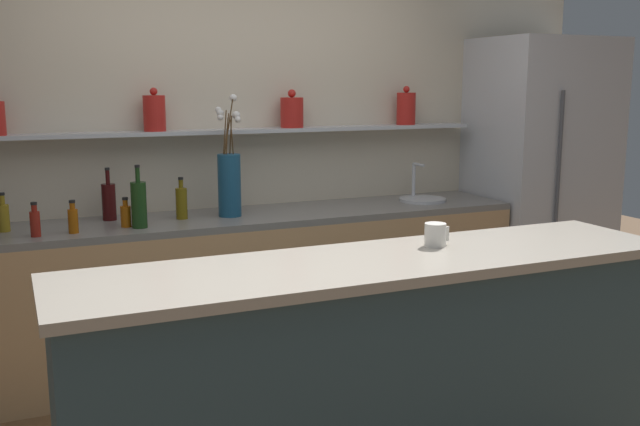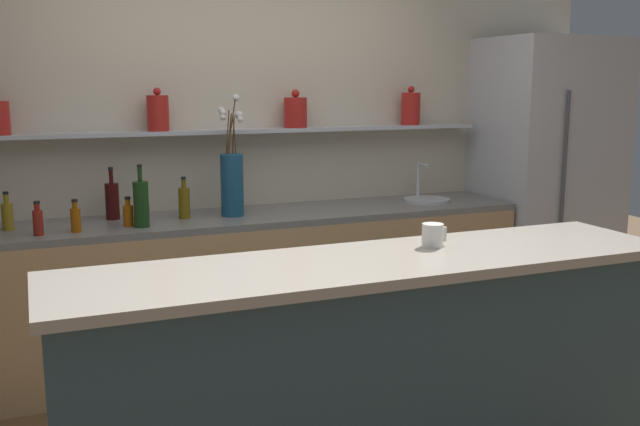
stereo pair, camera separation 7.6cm
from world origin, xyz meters
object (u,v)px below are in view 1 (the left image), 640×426
object	(u,v)px
refrigerator	(539,182)
bottle_oil_0	(3,217)
bottle_wine_2	(109,201)
sink_fixture	(422,198)
bottle_sauce_4	(73,219)
bottle_oil_3	(182,202)
flower_vase	(229,181)
bottle_sauce_6	(126,215)
coffee_mug	(435,235)
bottle_wine_5	(139,204)
bottle_sauce_1	(35,222)

from	to	relation	value
refrigerator	bottle_oil_0	size ratio (longest dim) A/B	9.57
bottle_oil_0	bottle_wine_2	bearing A→B (deg)	11.18
sink_fixture	bottle_sauce_4	distance (m)	2.24
refrigerator	bottle_oil_3	world-z (taller)	refrigerator
flower_vase	bottle_oil_0	bearing A→B (deg)	177.88
sink_fixture	bottle_oil_3	bearing A→B (deg)	179.61
bottle_sauce_6	coffee_mug	distance (m)	1.80
bottle_oil_0	bottle_sauce_4	bearing A→B (deg)	-29.79
sink_fixture	bottle_oil_3	size ratio (longest dim) A/B	1.27
bottle_oil_0	bottle_sauce_4	xyz separation A→B (m)	(0.33, -0.19, -0.01)
bottle_oil_0	bottle_oil_3	size ratio (longest dim) A/B	0.86
bottle_oil_3	bottle_sauce_6	world-z (taller)	bottle_oil_3
sink_fixture	bottle_sauce_4	world-z (taller)	sink_fixture
bottle_oil_3	bottle_sauce_4	size ratio (longest dim) A/B	1.38
bottle_oil_3	bottle_sauce_4	world-z (taller)	bottle_oil_3
refrigerator	bottle_wine_2	distance (m)	2.97
bottle_oil_0	bottle_wine_5	xyz separation A→B (m)	(0.68, -0.18, 0.05)
flower_vase	bottle_oil_0	xyz separation A→B (m)	(-1.23, 0.05, -0.13)
refrigerator	flower_vase	size ratio (longest dim) A/B	2.80
sink_fixture	bottle_sauce_6	xyz separation A→B (m)	(-1.96, -0.10, 0.04)
flower_vase	bottle_sauce_1	bearing A→B (deg)	-171.72
bottle_sauce_6	bottle_oil_3	bearing A→B (deg)	18.73
refrigerator	bottle_wine_5	distance (m)	2.84
flower_vase	bottle_oil_3	bearing A→B (deg)	174.83
bottle_wine_5	bottle_oil_0	bearing A→B (deg)	164.87
bottle_oil_3	coffee_mug	bearing A→B (deg)	-65.24
bottle_wine_2	bottle_wine_5	distance (m)	0.32
bottle_oil_0	bottle_oil_3	xyz separation A→B (m)	(0.95, -0.02, 0.02)
sink_fixture	coffee_mug	distance (m)	1.80
refrigerator	bottle_sauce_6	xyz separation A→B (m)	(-2.90, -0.05, -0.02)
bottle_wine_2	bottle_wine_5	size ratio (longest dim) A/B	0.88
sink_fixture	bottle_wine_2	xyz separation A→B (m)	(-2.01, 0.14, 0.09)
bottle_sauce_4	refrigerator	bearing A→B (deg)	2.02
bottle_oil_3	flower_vase	bearing A→B (deg)	-5.17
bottle_oil_3	bottle_sauce_4	distance (m)	0.64
flower_vase	bottle_wine_5	distance (m)	0.58
bottle_oil_0	coffee_mug	bearing A→B (deg)	-43.51
bottle_sauce_1	coffee_mug	world-z (taller)	coffee_mug
bottle_wine_5	flower_vase	bearing A→B (deg)	14.01
bottle_sauce_4	coffee_mug	distance (m)	1.93
bottle_sauce_6	bottle_oil_0	bearing A→B (deg)	167.72
bottle_oil_3	coffee_mug	world-z (taller)	bottle_oil_3
refrigerator	bottle_wine_2	xyz separation A→B (m)	(-2.96, 0.19, 0.03)
flower_vase	refrigerator	bearing A→B (deg)	-0.85
bottle_oil_0	bottle_wine_5	bearing A→B (deg)	-15.13
bottle_oil_3	bottle_sauce_6	bearing A→B (deg)	-161.27
refrigerator	bottle_sauce_1	size ratio (longest dim) A/B	11.16
bottle_wine_2	bottle_oil_3	distance (m)	0.41
sink_fixture	bottle_sauce_4	bearing A→B (deg)	-175.89
bottle_oil_0	bottle_wine_5	world-z (taller)	bottle_wine_5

